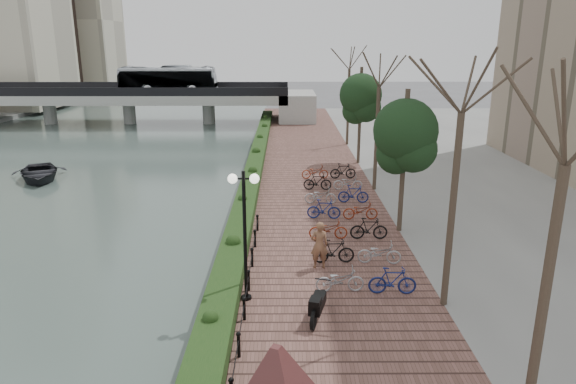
{
  "coord_description": "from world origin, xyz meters",
  "views": [
    {
      "loc": [
        2.7,
        -13.43,
        8.92
      ],
      "look_at": [
        2.82,
        10.26,
        2.0
      ],
      "focal_mm": 32.0,
      "sensor_mm": 36.0,
      "label": 1
    }
  ],
  "objects_px": {
    "pedestrian": "(319,245)",
    "boat": "(39,173)",
    "lamppost": "(244,208)",
    "motorcycle": "(318,303)"
  },
  "relations": [
    {
      "from": "lamppost",
      "to": "pedestrian",
      "type": "bearing_deg",
      "value": 43.57
    },
    {
      "from": "boat",
      "to": "motorcycle",
      "type": "bearing_deg",
      "value": -70.79
    },
    {
      "from": "lamppost",
      "to": "boat",
      "type": "height_order",
      "value": "lamppost"
    },
    {
      "from": "pedestrian",
      "to": "boat",
      "type": "bearing_deg",
      "value": -45.02
    },
    {
      "from": "pedestrian",
      "to": "boat",
      "type": "distance_m",
      "value": 23.41
    },
    {
      "from": "motorcycle",
      "to": "boat",
      "type": "height_order",
      "value": "motorcycle"
    },
    {
      "from": "pedestrian",
      "to": "boat",
      "type": "height_order",
      "value": "pedestrian"
    },
    {
      "from": "motorcycle",
      "to": "boat",
      "type": "bearing_deg",
      "value": 148.1
    },
    {
      "from": "motorcycle",
      "to": "lamppost",
      "type": "bearing_deg",
      "value": 166.57
    },
    {
      "from": "lamppost",
      "to": "pedestrian",
      "type": "relative_size",
      "value": 2.39
    }
  ]
}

